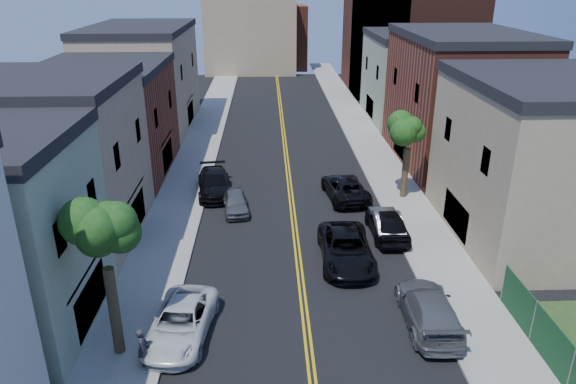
{
  "coord_description": "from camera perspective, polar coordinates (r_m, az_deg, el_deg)",
  "views": [
    {
      "loc": [
        -1.63,
        -4.19,
        14.72
      ],
      "look_at": [
        -0.37,
        26.59,
        2.0
      ],
      "focal_mm": 33.11,
      "sensor_mm": 36.0,
      "label": 1
    }
  ],
  "objects": [
    {
      "name": "backdrop_center",
      "position": [
        90.73,
        -1.35,
        16.28
      ],
      "size": [
        10.0,
        8.0,
        10.0
      ],
      "primitive_type": "cube",
      "color": "brown",
      "rests_on": "ground"
    },
    {
      "name": "curb_right",
      "position": [
        47.2,
        7.29,
        4.17
      ],
      "size": [
        0.3,
        100.0,
        0.15
      ],
      "primitive_type": "cube",
      "color": "gray",
      "rests_on": "ground"
    },
    {
      "name": "church",
      "position": [
        73.87,
        12.24,
        16.15
      ],
      "size": [
        16.2,
        14.2,
        22.6
      ],
      "color": "#4C2319",
      "rests_on": "ground"
    },
    {
      "name": "sidewalk_left",
      "position": [
        46.98,
        -9.91,
        3.93
      ],
      "size": [
        3.2,
        100.0,
        0.15
      ],
      "primitive_type": "cube",
      "color": "gray",
      "rests_on": "ground"
    },
    {
      "name": "black_car_left",
      "position": [
        38.37,
        -7.97,
        0.94
      ],
      "size": [
        2.88,
        5.76,
        1.61
      ],
      "primitive_type": "imported",
      "rotation": [
        0.0,
        0.0,
        0.12
      ],
      "color": "black",
      "rests_on": "ground"
    },
    {
      "name": "bldg_left_brick",
      "position": [
        43.4,
        -18.96,
        6.91
      ],
      "size": [
        9.0,
        12.0,
        8.0
      ],
      "primitive_type": "cube",
      "color": "brown",
      "rests_on": "ground"
    },
    {
      "name": "bldg_right_palegrn",
      "position": [
        59.26,
        13.27,
        11.68
      ],
      "size": [
        9.0,
        12.0,
        8.5
      ],
      "primitive_type": "cube",
      "color": "gray",
      "rests_on": "ground"
    },
    {
      "name": "black_suv_lane",
      "position": [
        29.25,
        6.25,
        -6.08
      ],
      "size": [
        2.84,
        6.0,
        1.66
      ],
      "primitive_type": "imported",
      "rotation": [
        0.0,
        0.0,
        -0.02
      ],
      "color": "black",
      "rests_on": "ground"
    },
    {
      "name": "silver_car_right",
      "position": [
        32.75,
        10.48,
        -3.21
      ],
      "size": [
        1.77,
        4.63,
        1.51
      ],
      "primitive_type": "imported",
      "rotation": [
        0.0,
        0.0,
        3.1
      ],
      "color": "#95989C",
      "rests_on": "ground"
    },
    {
      "name": "bldg_left_tan_far",
      "position": [
        56.48,
        -15.26,
        11.5
      ],
      "size": [
        9.0,
        16.0,
        9.5
      ],
      "primitive_type": "cube",
      "color": "#998466",
      "rests_on": "ground"
    },
    {
      "name": "grey_car_left",
      "position": [
        35.38,
        -5.66,
        -1.08
      ],
      "size": [
        2.1,
        4.12,
        1.34
      ],
      "primitive_type": "imported",
      "rotation": [
        0.0,
        0.0,
        0.14
      ],
      "color": "#505357",
      "rests_on": "ground"
    },
    {
      "name": "dark_car_right_far",
      "position": [
        37.5,
        6.16,
        0.47
      ],
      "size": [
        3.2,
        5.86,
        1.56
      ],
      "primitive_type": "imported",
      "rotation": [
        0.0,
        0.0,
        3.25
      ],
      "color": "black",
      "rests_on": "ground"
    },
    {
      "name": "black_car_right",
      "position": [
        32.41,
        10.62,
        -3.33
      ],
      "size": [
        2.08,
        4.99,
        1.69
      ],
      "primitive_type": "imported",
      "rotation": [
        0.0,
        0.0,
        3.16
      ],
      "color": "black",
      "rests_on": "ground"
    },
    {
      "name": "grey_car_right",
      "position": [
        25.15,
        14.89,
        -12.05
      ],
      "size": [
        2.42,
        5.58,
        1.6
      ],
      "primitive_type": "imported",
      "rotation": [
        0.0,
        0.0,
        3.11
      ],
      "color": "#585C60",
      "rests_on": "ground"
    },
    {
      "name": "tree_left_mid",
      "position": [
        20.9,
        -19.54,
        -1.86
      ],
      "size": [
        5.2,
        5.2,
        9.29
      ],
      "color": "#312718",
      "rests_on": "sidewalk_left"
    },
    {
      "name": "sidewalk_right",
      "position": [
        47.52,
        9.37,
        4.18
      ],
      "size": [
        3.2,
        100.0,
        0.15
      ],
      "primitive_type": "cube",
      "color": "gray",
      "rests_on": "ground"
    },
    {
      "name": "tree_right_far",
      "position": [
        36.62,
        12.97,
        7.7
      ],
      "size": [
        4.4,
        4.4,
        8.03
      ],
      "color": "#312718",
      "rests_on": "sidewalk_right"
    },
    {
      "name": "bldg_right_brick",
      "position": [
        46.03,
        17.81,
        9.18
      ],
      "size": [
        9.0,
        14.0,
        10.0
      ],
      "primitive_type": "cube",
      "color": "brown",
      "rests_on": "ground"
    },
    {
      "name": "white_pickup",
      "position": [
        24.11,
        -11.45,
        -13.55
      ],
      "size": [
        3.11,
        5.58,
        1.48
      ],
      "primitive_type": "imported",
      "rotation": [
        0.0,
        0.0,
        -0.13
      ],
      "color": "silver",
      "rests_on": "ground"
    },
    {
      "name": "bldg_right_tan",
      "position": [
        33.82,
        25.35,
        2.62
      ],
      "size": [
        9.0,
        12.0,
        9.0
      ],
      "primitive_type": "cube",
      "color": "#998466",
      "rests_on": "ground"
    },
    {
      "name": "curb_left",
      "position": [
        46.78,
        -7.78,
        3.98
      ],
      "size": [
        0.3,
        100.0,
        0.15
      ],
      "primitive_type": "cube",
      "color": "gray",
      "rests_on": "ground"
    },
    {
      "name": "backdrop_left",
      "position": [
        86.67,
        -4.06,
        16.61
      ],
      "size": [
        14.0,
        8.0,
        12.0
      ],
      "primitive_type": "cube",
      "color": "#998466",
      "rests_on": "ground"
    },
    {
      "name": "bldg_left_tan_near",
      "position": [
        33.32,
        -24.03,
        2.57
      ],
      "size": [
        9.0,
        10.0,
        9.0
      ],
      "primitive_type": "cube",
      "color": "#998466",
      "rests_on": "ground"
    },
    {
      "name": "pedestrian_left",
      "position": [
        22.68,
        -15.34,
        -15.78
      ],
      "size": [
        0.49,
        0.67,
        1.68
      ],
      "primitive_type": "imported",
      "rotation": [
        0.0,
        0.0,
        1.73
      ],
      "color": "#282830",
      "rests_on": "sidewalk_left"
    }
  ]
}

